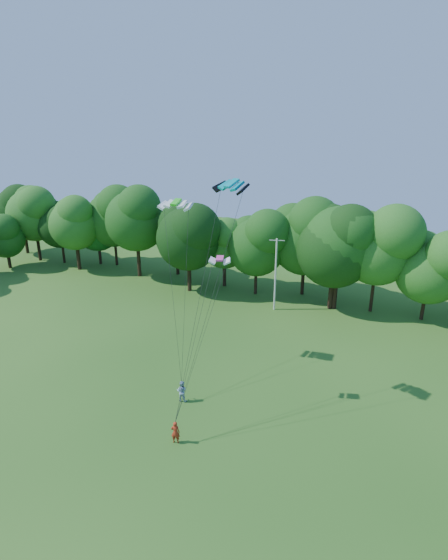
% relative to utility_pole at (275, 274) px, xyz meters
% --- Properties ---
extents(ground, '(160.00, 160.00, 0.00)m').
position_rel_utility_pole_xyz_m(ground, '(-0.68, -31.36, -4.42)').
color(ground, '#215216').
rests_on(ground, ground).
extents(utility_pole, '(1.69, 0.49, 8.62)m').
position_rel_utility_pole_xyz_m(utility_pole, '(0.00, 0.00, 0.00)').
color(utility_pole, silver).
rests_on(utility_pole, ground).
extents(kite_flyer_left, '(0.70, 0.56, 1.68)m').
position_rel_utility_pole_xyz_m(kite_flyer_left, '(0.60, -24.84, -3.58)').
color(kite_flyer_left, '#B42E17').
rests_on(kite_flyer_left, ground).
extents(kite_flyer_right, '(0.92, 0.76, 1.74)m').
position_rel_utility_pole_xyz_m(kite_flyer_right, '(-1.32, -20.40, -3.55)').
color(kite_flyer_right, '#91AECA').
rests_on(kite_flyer_right, ground).
extents(kite_teal, '(2.81, 1.94, 0.60)m').
position_rel_utility_pole_xyz_m(kite_teal, '(1.77, -17.86, 12.35)').
color(kite_teal, '#0597A0').
rests_on(kite_teal, ground).
extents(kite_green, '(2.91, 1.52, 0.48)m').
position_rel_utility_pole_xyz_m(kite_green, '(-4.70, -14.25, 10.10)').
color(kite_green, '#2BDF21').
rests_on(kite_green, ground).
extents(kite_pink, '(1.71, 1.18, 0.27)m').
position_rel_utility_pole_xyz_m(kite_pink, '(1.27, -18.79, 7.17)').
color(kite_pink, '#E33F99').
rests_on(kite_pink, ground).
extents(tree_back_west, '(7.65, 7.65, 11.12)m').
position_rel_utility_pole_xyz_m(tree_back_west, '(-30.50, 6.71, 2.53)').
color(tree_back_west, '#332114').
rests_on(tree_back_west, ground).
extents(tree_back_center, '(9.49, 9.49, 13.81)m').
position_rel_utility_pole_xyz_m(tree_back_center, '(5.98, 3.02, 4.20)').
color(tree_back_center, '#321E13').
rests_on(tree_back_center, ground).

